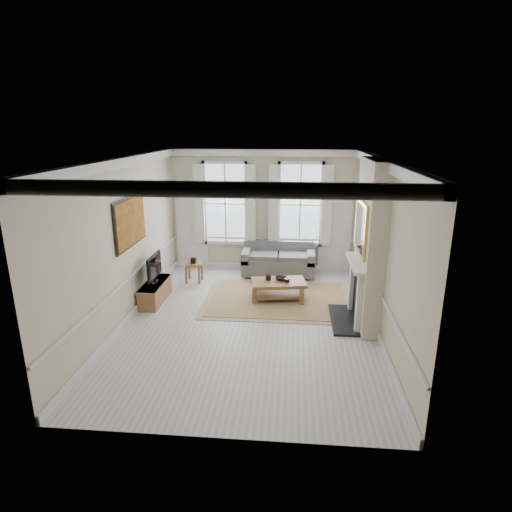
# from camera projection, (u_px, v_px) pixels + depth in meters

# --- Properties ---
(floor) EXTENTS (7.20, 7.20, 0.00)m
(floor) POSITION_uv_depth(u_px,v_px,m) (250.00, 321.00, 9.12)
(floor) COLOR #B7B5AD
(floor) RESTS_ON ground
(ceiling) EXTENTS (7.20, 7.20, 0.00)m
(ceiling) POSITION_uv_depth(u_px,v_px,m) (249.00, 158.00, 8.14)
(ceiling) COLOR white
(ceiling) RESTS_ON back_wall
(back_wall) EXTENTS (5.20, 0.00, 5.20)m
(back_wall) POSITION_uv_depth(u_px,v_px,m) (263.00, 211.00, 12.06)
(back_wall) COLOR beige
(back_wall) RESTS_ON floor
(left_wall) EXTENTS (0.00, 7.20, 7.20)m
(left_wall) POSITION_uv_depth(u_px,v_px,m) (125.00, 241.00, 8.85)
(left_wall) COLOR beige
(left_wall) RESTS_ON floor
(right_wall) EXTENTS (0.00, 7.20, 7.20)m
(right_wall) POSITION_uv_depth(u_px,v_px,m) (381.00, 247.00, 8.41)
(right_wall) COLOR beige
(right_wall) RESTS_ON floor
(window_left) EXTENTS (1.26, 0.20, 2.20)m
(window_left) POSITION_uv_depth(u_px,v_px,m) (225.00, 204.00, 12.04)
(window_left) COLOR #B2BCC6
(window_left) RESTS_ON back_wall
(window_right) EXTENTS (1.26, 0.20, 2.20)m
(window_right) POSITION_uv_depth(u_px,v_px,m) (300.00, 205.00, 11.87)
(window_right) COLOR #B2BCC6
(window_right) RESTS_ON back_wall
(door_left) EXTENTS (0.90, 0.08, 2.30)m
(door_left) POSITION_uv_depth(u_px,v_px,m) (192.00, 229.00, 12.36)
(door_left) COLOR silver
(door_left) RESTS_ON floor
(door_right) EXTENTS (0.90, 0.08, 2.30)m
(door_right) POSITION_uv_depth(u_px,v_px,m) (335.00, 232.00, 12.01)
(door_right) COLOR silver
(door_right) RESTS_ON floor
(painting) EXTENTS (0.05, 1.66, 1.06)m
(painting) POSITION_uv_depth(u_px,v_px,m) (131.00, 222.00, 9.03)
(painting) COLOR #A77B1C
(painting) RESTS_ON left_wall
(chimney_breast) EXTENTS (0.35, 1.70, 3.38)m
(chimney_breast) POSITION_uv_depth(u_px,v_px,m) (370.00, 245.00, 8.62)
(chimney_breast) COLOR beige
(chimney_breast) RESTS_ON floor
(hearth) EXTENTS (0.55, 1.50, 0.05)m
(hearth) POSITION_uv_depth(u_px,v_px,m) (344.00, 319.00, 9.14)
(hearth) COLOR black
(hearth) RESTS_ON floor
(fireplace) EXTENTS (0.21, 1.45, 1.33)m
(fireplace) POSITION_uv_depth(u_px,v_px,m) (355.00, 289.00, 8.92)
(fireplace) COLOR silver
(fireplace) RESTS_ON floor
(mirror) EXTENTS (0.06, 1.26, 1.06)m
(mirror) POSITION_uv_depth(u_px,v_px,m) (360.00, 227.00, 8.53)
(mirror) COLOR gold
(mirror) RESTS_ON chimney_breast
(sofa) EXTENTS (1.97, 0.96, 0.89)m
(sofa) POSITION_uv_depth(u_px,v_px,m) (278.00, 261.00, 11.94)
(sofa) COLOR #565653
(sofa) RESTS_ON floor
(side_table) EXTENTS (0.50, 0.50, 0.52)m
(side_table) POSITION_uv_depth(u_px,v_px,m) (194.00, 267.00, 11.34)
(side_table) COLOR brown
(side_table) RESTS_ON floor
(rug) EXTENTS (3.50, 2.60, 0.02)m
(rug) POSITION_uv_depth(u_px,v_px,m) (278.00, 299.00, 10.26)
(rug) COLOR tan
(rug) RESTS_ON floor
(coffee_table) EXTENTS (1.37, 0.94, 0.47)m
(coffee_table) POSITION_uv_depth(u_px,v_px,m) (279.00, 284.00, 10.15)
(coffee_table) COLOR brown
(coffee_table) RESTS_ON rug
(ceramic_pot_a) EXTENTS (0.13, 0.13, 0.13)m
(ceramic_pot_a) POSITION_uv_depth(u_px,v_px,m) (268.00, 277.00, 10.17)
(ceramic_pot_a) COLOR black
(ceramic_pot_a) RESTS_ON coffee_table
(ceramic_pot_b) EXTENTS (0.12, 0.12, 0.09)m
(ceramic_pot_b) POSITION_uv_depth(u_px,v_px,m) (287.00, 280.00, 10.04)
(ceramic_pot_b) COLOR black
(ceramic_pot_b) RESTS_ON coffee_table
(bowl) EXTENTS (0.37, 0.37, 0.07)m
(bowl) POSITION_uv_depth(u_px,v_px,m) (281.00, 278.00, 10.20)
(bowl) COLOR black
(bowl) RESTS_ON coffee_table
(tv_stand) EXTENTS (0.42, 1.31, 0.47)m
(tv_stand) POSITION_uv_depth(u_px,v_px,m) (155.00, 292.00, 10.10)
(tv_stand) COLOR brown
(tv_stand) RESTS_ON floor
(tv) EXTENTS (0.08, 0.90, 0.68)m
(tv) POSITION_uv_depth(u_px,v_px,m) (154.00, 267.00, 9.91)
(tv) COLOR black
(tv) RESTS_ON tv_stand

